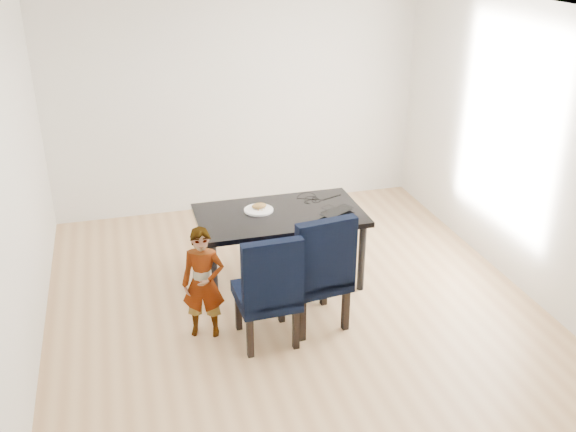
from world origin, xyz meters
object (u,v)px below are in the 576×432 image
object	(u,v)px
child	(203,283)
plate	(259,210)
chair_right	(314,268)
dining_table	(280,247)
chair_left	(266,286)
laptop	(333,210)

from	to	relation	value
child	plate	distance (m)	1.09
plate	chair_right	bearing A→B (deg)	-72.08
dining_table	child	xyz separation A→B (m)	(-0.86, -0.71, 0.13)
chair_left	chair_right	world-z (taller)	chair_right
chair_right	dining_table	bearing A→B (deg)	90.19
dining_table	chair_left	xyz separation A→B (m)	(-0.37, -0.92, 0.15)
chair_left	laptop	world-z (taller)	chair_left
chair_left	child	distance (m)	0.54
plate	dining_table	bearing A→B (deg)	-29.99
chair_left	child	world-z (taller)	chair_left
dining_table	child	size ratio (longest dim) A/B	1.58
child	plate	world-z (taller)	child
chair_right	laptop	bearing A→B (deg)	51.72
chair_right	child	bearing A→B (deg)	168.30
dining_table	plate	distance (m)	0.44
dining_table	chair_left	world-z (taller)	chair_left
dining_table	child	bearing A→B (deg)	-140.63
chair_right	laptop	distance (m)	0.81
chair_left	laptop	bearing A→B (deg)	41.19
dining_table	chair_right	bearing A→B (deg)	-82.48
chair_left	plate	xyz separation A→B (m)	(0.18, 1.03, 0.24)
plate	chair_left	bearing A→B (deg)	-100.01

